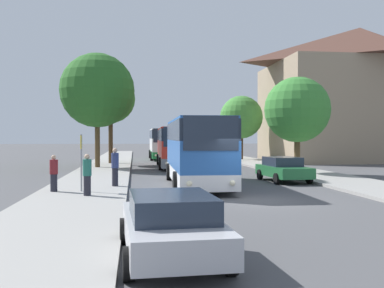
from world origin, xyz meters
name	(u,v)px	position (x,y,z in m)	size (l,w,h in m)	color
ground_plane	(252,201)	(0.00, 0.00, 0.00)	(300.00, 300.00, 0.00)	#4C4C4F
sidewalk_left	(73,202)	(-7.00, 0.00, 0.07)	(4.00, 120.00, 0.15)	gray
building_right_background	(360,94)	(19.62, 28.51, 7.21)	(19.01, 13.44, 14.43)	gray
bus_front	(197,151)	(-1.41, 5.91, 1.85)	(3.05, 10.50, 3.48)	silver
bus_middle	(174,146)	(-1.32, 20.26, 1.78)	(3.02, 11.33, 3.33)	gray
bus_rear	(162,143)	(-1.57, 34.03, 1.84)	(2.82, 10.26, 3.46)	#238942
parked_car_left_curb	(171,224)	(-3.92, -8.08, 0.73)	(2.25, 4.69, 1.38)	#B7B7BC
parked_car_right_near	(283,169)	(3.82, 7.38, 0.74)	(2.27, 4.53, 1.41)	#236B38
parked_car_right_far	(218,155)	(3.72, 27.12, 0.74)	(2.12, 4.58, 1.42)	silver
bus_stop_sign	(81,156)	(-7.03, 2.88, 1.73)	(0.08, 0.45, 2.54)	gray
pedestrian_waiting_near	(54,173)	(-8.23, 2.96, 0.96)	(0.36, 0.36, 1.62)	#23232D
pedestrian_waiting_far	(115,167)	(-5.63, 4.82, 1.11)	(0.36, 0.36, 1.88)	#23232D
pedestrian_walking_back	(87,175)	(-6.62, 1.35, 1.02)	(0.36, 0.36, 1.72)	#23232D
tree_left_near	(97,90)	(-7.62, 19.11, 6.29)	(5.95, 5.95, 9.13)	#513D23
tree_left_far	(111,99)	(-6.85, 24.51, 6.08)	(4.52, 4.52, 8.21)	#47331E
tree_right_near	(241,117)	(6.85, 30.06, 4.70)	(4.64, 4.64, 6.88)	#47331E
tree_right_mid	(297,110)	(6.26, 11.63, 4.41)	(4.43, 4.43, 6.49)	#513D23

